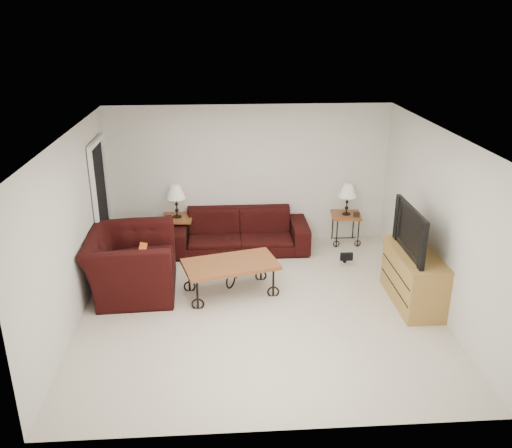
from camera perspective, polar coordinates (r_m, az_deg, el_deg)
The scene contains 20 objects.
ground at distance 7.84m, azimuth 0.35°, elevation -8.70°, with size 5.00×5.00×0.00m, color beige.
wall_back at distance 9.66m, azimuth -0.72°, elevation 5.27°, with size 5.00×0.02×2.50m, color silver.
wall_front at distance 5.06m, azimuth 2.49°, elevation -10.58°, with size 5.00×0.02×2.50m, color silver.
wall_left at distance 7.54m, azimuth -18.93°, elevation -0.63°, with size 0.02×5.00×2.50m, color silver.
wall_right at distance 7.87m, azimuth 18.83°, elevation 0.29°, with size 0.02×5.00×2.50m, color silver.
ceiling at distance 6.93m, azimuth 0.40°, elevation 9.49°, with size 5.00×5.00×0.00m, color white.
doorway at distance 9.12m, azimuth -16.11°, elevation 1.90°, with size 0.08×0.94×2.04m, color black.
sofa at distance 9.49m, azimuth -1.75°, elevation -0.78°, with size 2.41×0.94×0.71m, color black.
side_table_left at distance 9.71m, azimuth -8.28°, elevation -0.87°, with size 0.53×0.53×0.58m, color brown.
side_table_right at distance 9.94m, azimuth 9.46°, elevation -0.48°, with size 0.51×0.51×0.56m, color brown.
lamp_left at distance 9.50m, azimuth -8.46°, elevation 2.39°, with size 0.33×0.33×0.58m, color black, non-canonical shape.
lamp_right at distance 9.75m, azimuth 9.66°, elevation 2.58°, with size 0.32×0.32×0.56m, color black, non-canonical shape.
photo_frame_left at distance 9.46m, azimuth -9.35°, elevation 0.68°, with size 0.12×0.02×0.10m, color black.
photo_frame_right at distance 9.72m, azimuth 10.63°, elevation 1.00°, with size 0.11×0.01×0.09m, color black.
coffee_table at distance 8.06m, azimuth -2.70°, elevation -5.76°, with size 1.37×0.74×0.51m, color brown.
armchair at distance 8.24m, azimuth -13.10°, elevation -4.08°, with size 1.43×1.25×0.93m, color black.
throw_pillow at distance 8.15m, azimuth -12.14°, elevation -3.87°, with size 0.42×0.11×0.42m, color #C65819.
tv_stand at distance 8.08m, azimuth 16.42°, elevation -5.49°, with size 0.55×1.32×0.79m, color #A3733C.
television at distance 7.78m, azimuth 16.84°, elevation -0.65°, with size 1.18×0.15×0.68m, color black.
backpack at distance 9.15m, azimuth 9.46°, elevation -2.93°, with size 0.32×0.24×0.41m, color black.
Camera 1 is at (-0.51, -6.77, 3.92)m, focal length 37.64 mm.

